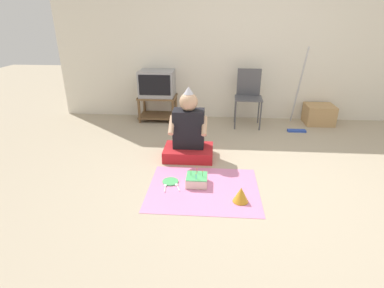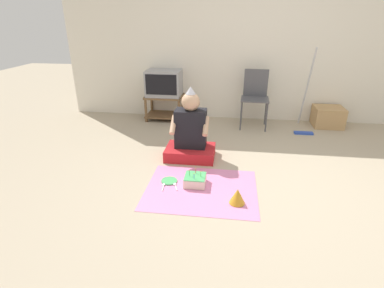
{
  "view_description": "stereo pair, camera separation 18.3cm",
  "coord_description": "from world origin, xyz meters",
  "px_view_note": "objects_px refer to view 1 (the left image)",
  "views": [
    {
      "loc": [
        -0.51,
        -2.86,
        1.68
      ],
      "look_at": [
        -0.74,
        0.22,
        0.35
      ],
      "focal_mm": 28.0,
      "sensor_mm": 36.0,
      "label": 1
    },
    {
      "loc": [
        -0.33,
        -2.85,
        1.68
      ],
      "look_at": [
        -0.74,
        0.22,
        0.35
      ],
      "focal_mm": 28.0,
      "sensor_mm": 36.0,
      "label": 2
    }
  ],
  "objects_px": {
    "folding_chair": "(248,93)",
    "person_seated": "(189,134)",
    "party_hat_blue": "(241,195)",
    "tv": "(157,83)",
    "dust_mop": "(298,106)",
    "birthday_cake": "(197,180)",
    "cardboard_box_stack": "(319,114)",
    "paper_plate": "(170,181)"
  },
  "relations": [
    {
      "from": "folding_chair",
      "to": "person_seated",
      "type": "relative_size",
      "value": 0.99
    },
    {
      "from": "party_hat_blue",
      "to": "person_seated",
      "type": "bearing_deg",
      "value": 121.12
    },
    {
      "from": "tv",
      "to": "dust_mop",
      "type": "bearing_deg",
      "value": -7.64
    },
    {
      "from": "birthday_cake",
      "to": "party_hat_blue",
      "type": "xyz_separation_m",
      "value": [
        0.45,
        -0.29,
        0.03
      ]
    },
    {
      "from": "tv",
      "to": "folding_chair",
      "type": "height_order",
      "value": "folding_chair"
    },
    {
      "from": "party_hat_blue",
      "to": "cardboard_box_stack",
      "type": "bearing_deg",
      "value": 58.87
    },
    {
      "from": "folding_chair",
      "to": "paper_plate",
      "type": "xyz_separation_m",
      "value": [
        -1.0,
        -1.98,
        -0.52
      ]
    },
    {
      "from": "folding_chair",
      "to": "birthday_cake",
      "type": "relative_size",
      "value": 4.03
    },
    {
      "from": "folding_chair",
      "to": "paper_plate",
      "type": "bearing_deg",
      "value": -116.73
    },
    {
      "from": "dust_mop",
      "to": "birthday_cake",
      "type": "distance_m",
      "value": 2.38
    },
    {
      "from": "dust_mop",
      "to": "paper_plate",
      "type": "distance_m",
      "value": 2.56
    },
    {
      "from": "person_seated",
      "to": "tv",
      "type": "bearing_deg",
      "value": 114.17
    },
    {
      "from": "tv",
      "to": "person_seated",
      "type": "height_order",
      "value": "person_seated"
    },
    {
      "from": "tv",
      "to": "party_hat_blue",
      "type": "relative_size",
      "value": 3.69
    },
    {
      "from": "cardboard_box_stack",
      "to": "folding_chair",
      "type": "bearing_deg",
      "value": -173.63
    },
    {
      "from": "party_hat_blue",
      "to": "paper_plate",
      "type": "distance_m",
      "value": 0.8
    },
    {
      "from": "birthday_cake",
      "to": "dust_mop",
      "type": "bearing_deg",
      "value": 51.48
    },
    {
      "from": "folding_chair",
      "to": "paper_plate",
      "type": "height_order",
      "value": "folding_chair"
    },
    {
      "from": "cardboard_box_stack",
      "to": "dust_mop",
      "type": "height_order",
      "value": "dust_mop"
    },
    {
      "from": "dust_mop",
      "to": "person_seated",
      "type": "height_order",
      "value": "dust_mop"
    },
    {
      "from": "birthday_cake",
      "to": "tv",
      "type": "bearing_deg",
      "value": 110.45
    },
    {
      "from": "person_seated",
      "to": "folding_chair",
      "type": "bearing_deg",
      "value": 57.02
    },
    {
      "from": "party_hat_blue",
      "to": "paper_plate",
      "type": "bearing_deg",
      "value": 156.77
    },
    {
      "from": "birthday_cake",
      "to": "folding_chair",
      "type": "bearing_deg",
      "value": 70.52
    },
    {
      "from": "tv",
      "to": "cardboard_box_stack",
      "type": "height_order",
      "value": "tv"
    },
    {
      "from": "tv",
      "to": "paper_plate",
      "type": "relative_size",
      "value": 3.28
    },
    {
      "from": "cardboard_box_stack",
      "to": "dust_mop",
      "type": "distance_m",
      "value": 0.58
    },
    {
      "from": "folding_chair",
      "to": "birthday_cake",
      "type": "height_order",
      "value": "folding_chair"
    },
    {
      "from": "tv",
      "to": "person_seated",
      "type": "bearing_deg",
      "value": -65.83
    },
    {
      "from": "dust_mop",
      "to": "party_hat_blue",
      "type": "height_order",
      "value": "dust_mop"
    },
    {
      "from": "birthday_cake",
      "to": "party_hat_blue",
      "type": "bearing_deg",
      "value": -33.26
    },
    {
      "from": "tv",
      "to": "folding_chair",
      "type": "distance_m",
      "value": 1.52
    },
    {
      "from": "tv",
      "to": "cardboard_box_stack",
      "type": "bearing_deg",
      "value": -0.2
    },
    {
      "from": "folding_chair",
      "to": "person_seated",
      "type": "height_order",
      "value": "person_seated"
    },
    {
      "from": "dust_mop",
      "to": "person_seated",
      "type": "xyz_separation_m",
      "value": [
        -1.62,
        -1.16,
        -0.07
      ]
    },
    {
      "from": "cardboard_box_stack",
      "to": "party_hat_blue",
      "type": "distance_m",
      "value": 2.84
    },
    {
      "from": "folding_chair",
      "to": "birthday_cake",
      "type": "distance_m",
      "value": 2.18
    },
    {
      "from": "folding_chair",
      "to": "birthday_cake",
      "type": "xyz_separation_m",
      "value": [
        -0.71,
        -2.01,
        -0.47
      ]
    },
    {
      "from": "tv",
      "to": "dust_mop",
      "type": "relative_size",
      "value": 0.45
    },
    {
      "from": "folding_chair",
      "to": "party_hat_blue",
      "type": "relative_size",
      "value": 5.82
    },
    {
      "from": "tv",
      "to": "folding_chair",
      "type": "relative_size",
      "value": 0.63
    },
    {
      "from": "person_seated",
      "to": "birthday_cake",
      "type": "bearing_deg",
      "value": -78.04
    }
  ]
}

